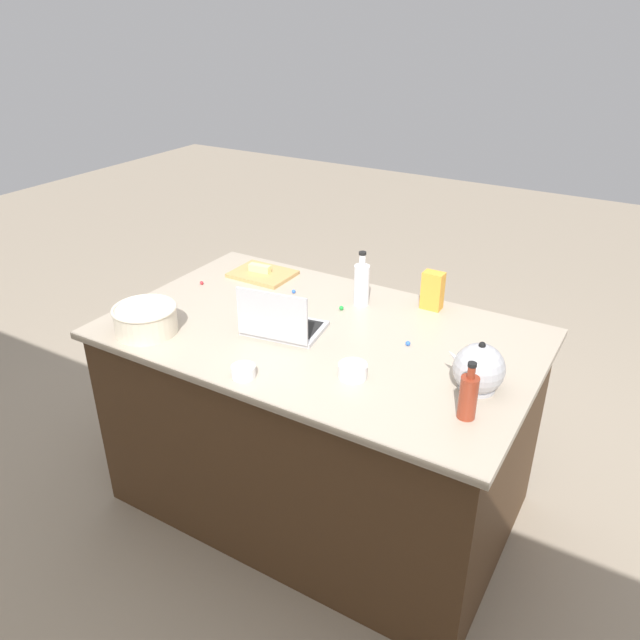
% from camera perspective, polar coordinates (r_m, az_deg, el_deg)
% --- Properties ---
extents(ground_plane, '(12.00, 12.00, 0.00)m').
position_cam_1_polar(ground_plane, '(3.08, 0.00, -15.92)').
color(ground_plane, gray).
extents(island_counter, '(1.75, 1.07, 0.90)m').
position_cam_1_polar(island_counter, '(2.79, 0.00, -9.14)').
color(island_counter, '#4C331E').
rests_on(island_counter, ground).
extents(laptop, '(0.34, 0.27, 0.22)m').
position_cam_1_polar(laptop, '(2.51, -3.62, -0.36)').
color(laptop, '#B7B7BC').
rests_on(laptop, island_counter).
extents(mixing_bowl_large, '(0.26, 0.26, 0.11)m').
position_cam_1_polar(mixing_bowl_large, '(2.61, -15.73, 0.11)').
color(mixing_bowl_large, beige).
rests_on(mixing_bowl_large, island_counter).
extents(bottle_soy, '(0.06, 0.06, 0.20)m').
position_cam_1_polar(bottle_soy, '(2.05, 13.46, -6.79)').
color(bottle_soy, maroon).
rests_on(bottle_soy, island_counter).
extents(bottle_vinegar, '(0.07, 0.07, 0.25)m').
position_cam_1_polar(bottle_vinegar, '(2.74, 3.84, 3.36)').
color(bottle_vinegar, white).
rests_on(bottle_vinegar, island_counter).
extents(kettle, '(0.21, 0.18, 0.20)m').
position_cam_1_polar(kettle, '(2.21, 14.37, -4.39)').
color(kettle, '#ADADB2').
rests_on(kettle, island_counter).
extents(cutting_board, '(0.29, 0.22, 0.02)m').
position_cam_1_polar(cutting_board, '(3.08, -5.30, 4.23)').
color(cutting_board, tan).
rests_on(cutting_board, island_counter).
extents(butter_stick_left, '(0.11, 0.05, 0.04)m').
position_cam_1_polar(butter_stick_left, '(3.08, -5.55, 4.75)').
color(butter_stick_left, '#F4E58C').
rests_on(butter_stick_left, cutting_board).
extents(ramekin_small, '(0.11, 0.11, 0.05)m').
position_cam_1_polar(ramekin_small, '(2.23, 3.02, -4.67)').
color(ramekin_small, white).
rests_on(ramekin_small, island_counter).
extents(ramekin_medium, '(0.09, 0.09, 0.04)m').
position_cam_1_polar(ramekin_medium, '(2.25, -7.04, -4.71)').
color(ramekin_medium, white).
rests_on(ramekin_medium, island_counter).
extents(candy_bag, '(0.09, 0.06, 0.17)m').
position_cam_1_polar(candy_bag, '(2.75, 10.30, 2.68)').
color(candy_bag, gold).
rests_on(candy_bag, island_counter).
extents(candy_0, '(0.02, 0.02, 0.02)m').
position_cam_1_polar(candy_0, '(2.46, 8.08, -2.14)').
color(candy_0, blue).
rests_on(candy_0, island_counter).
extents(candy_1, '(0.02, 0.02, 0.02)m').
position_cam_1_polar(candy_1, '(3.02, -10.82, 3.37)').
color(candy_1, red).
rests_on(candy_1, island_counter).
extents(candy_2, '(0.02, 0.02, 0.02)m').
position_cam_1_polar(candy_2, '(2.88, -2.43, 2.64)').
color(candy_2, blue).
rests_on(candy_2, island_counter).
extents(candy_3, '(0.02, 0.02, 0.02)m').
position_cam_1_polar(candy_3, '(2.72, 1.97, 1.11)').
color(candy_3, green).
rests_on(candy_3, island_counter).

